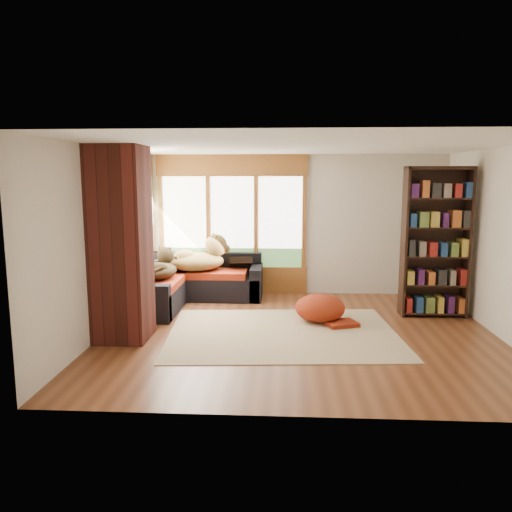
% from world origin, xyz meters
% --- Properties ---
extents(floor, '(5.50, 5.50, 0.00)m').
position_xyz_m(floor, '(0.00, 0.00, 0.00)').
color(floor, '#5A2E19').
rests_on(floor, ground).
extents(ceiling, '(5.50, 5.50, 0.00)m').
position_xyz_m(ceiling, '(0.00, 0.00, 2.60)').
color(ceiling, white).
extents(wall_back, '(5.50, 0.04, 2.60)m').
position_xyz_m(wall_back, '(0.00, 2.50, 1.30)').
color(wall_back, silver).
rests_on(wall_back, ground).
extents(wall_front, '(5.50, 0.04, 2.60)m').
position_xyz_m(wall_front, '(0.00, -2.50, 1.30)').
color(wall_front, silver).
rests_on(wall_front, ground).
extents(wall_left, '(0.04, 5.00, 2.60)m').
position_xyz_m(wall_left, '(-2.75, 0.00, 1.30)').
color(wall_left, silver).
rests_on(wall_left, ground).
extents(wall_right, '(0.04, 5.00, 2.60)m').
position_xyz_m(wall_right, '(2.75, 0.00, 1.30)').
color(wall_right, silver).
rests_on(wall_right, ground).
extents(windows_back, '(2.82, 0.10, 1.90)m').
position_xyz_m(windows_back, '(-1.20, 2.47, 1.35)').
color(windows_back, brown).
rests_on(windows_back, wall_back).
extents(windows_left, '(0.10, 2.62, 1.90)m').
position_xyz_m(windows_left, '(-2.72, 1.20, 1.35)').
color(windows_left, brown).
rests_on(windows_left, wall_left).
extents(roller_blind, '(0.03, 0.72, 0.90)m').
position_xyz_m(roller_blind, '(-2.69, 2.03, 1.75)').
color(roller_blind, '#7CA06D').
rests_on(roller_blind, wall_left).
extents(brick_chimney, '(0.70, 0.70, 2.60)m').
position_xyz_m(brick_chimney, '(-2.40, -0.35, 1.30)').
color(brick_chimney, '#471914').
rests_on(brick_chimney, ground).
extents(sectional_sofa, '(2.20, 2.20, 0.80)m').
position_xyz_m(sectional_sofa, '(-1.95, 1.70, 0.30)').
color(sectional_sofa, black).
rests_on(sectional_sofa, ground).
extents(area_rug, '(3.37, 2.67, 0.01)m').
position_xyz_m(area_rug, '(-0.23, -0.01, 0.01)').
color(area_rug, beige).
rests_on(area_rug, ground).
extents(bookshelf, '(1.01, 0.34, 2.35)m').
position_xyz_m(bookshelf, '(2.14, 1.03, 1.18)').
color(bookshelf, black).
rests_on(bookshelf, ground).
extents(pouf, '(0.80, 0.80, 0.41)m').
position_xyz_m(pouf, '(0.34, 0.63, 0.22)').
color(pouf, maroon).
rests_on(pouf, area_rug).
extents(dog_tan, '(1.15, 0.91, 0.57)m').
position_xyz_m(dog_tan, '(-1.69, 1.88, 0.82)').
color(dog_tan, olive).
rests_on(dog_tan, sectional_sofa).
extents(dog_brindle, '(0.51, 0.81, 0.43)m').
position_xyz_m(dog_brindle, '(-2.24, 1.23, 0.75)').
color(dog_brindle, black).
rests_on(dog_brindle, sectional_sofa).
extents(throw_pillows, '(1.98, 1.68, 0.45)m').
position_xyz_m(throw_pillows, '(-1.86, 1.75, 0.76)').
color(throw_pillows, black).
rests_on(throw_pillows, sectional_sofa).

